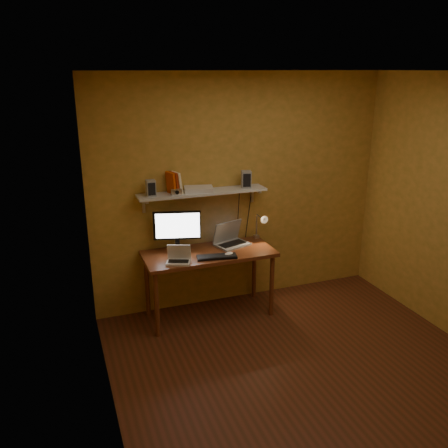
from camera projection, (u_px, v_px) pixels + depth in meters
name	position (u px, v px, depth m)	size (l,w,h in m)	color
room	(314.00, 236.00, 3.91)	(3.44, 3.24, 2.64)	#572616
desk	(209.00, 259.00, 5.09)	(1.40, 0.60, 0.75)	#5E2916
wall_shelf	(203.00, 193.00, 5.05)	(1.40, 0.25, 0.21)	silver
monitor	(177.00, 229.00, 5.00)	(0.49, 0.26, 0.45)	black
laptop	(230.00, 238.00, 5.27)	(0.42, 0.36, 0.26)	gray
netbook	(179.00, 257.00, 4.79)	(0.29, 0.25, 0.18)	silver
keyboard	(217.00, 257.00, 4.91)	(0.41, 0.14, 0.02)	black
mouse	(229.00, 254.00, 4.96)	(0.10, 0.07, 0.04)	silver
desk_lamp	(261.00, 223.00, 5.33)	(0.09, 0.23, 0.38)	silver
speaker_left	(151.00, 188.00, 4.83)	(0.09, 0.09, 0.17)	gray
speaker_right	(246.00, 179.00, 5.17)	(0.10, 0.10, 0.18)	gray
books	(174.00, 183.00, 4.92)	(0.16, 0.16, 0.23)	#CC3F00
shelf_camera	(176.00, 192.00, 4.88)	(0.11, 0.05, 0.07)	silver
router	(199.00, 189.00, 5.02)	(0.30, 0.20, 0.05)	silver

